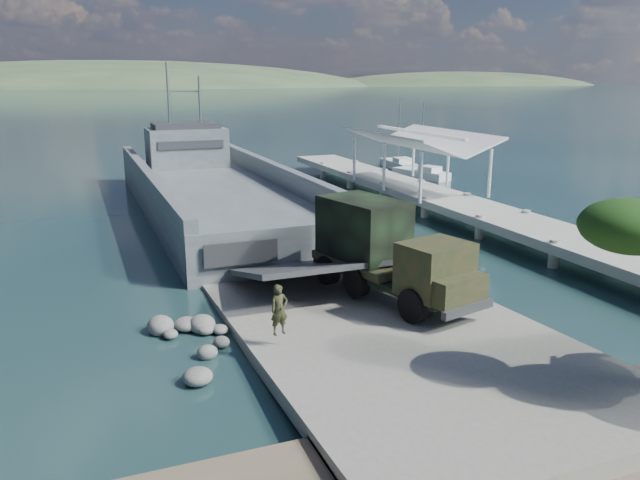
{
  "coord_description": "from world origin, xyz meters",
  "views": [
    {
      "loc": [
        -9.66,
        -18.7,
        8.95
      ],
      "look_at": [
        0.07,
        6.0,
        1.98
      ],
      "focal_mm": 35.0,
      "sensor_mm": 36.0,
      "label": 1
    }
  ],
  "objects_px": {
    "military_truck": "(385,250)",
    "soldier": "(279,321)",
    "sailboat_near": "(422,174)",
    "pier": "(425,185)",
    "sailboat_far": "(399,165)",
    "landing_craft": "(216,199)"
  },
  "relations": [
    {
      "from": "sailboat_near",
      "to": "soldier",
      "type": "bearing_deg",
      "value": -145.07
    },
    {
      "from": "soldier",
      "to": "sailboat_near",
      "type": "distance_m",
      "value": 39.08
    },
    {
      "from": "sailboat_far",
      "to": "pier",
      "type": "bearing_deg",
      "value": -108.43
    },
    {
      "from": "pier",
      "to": "sailboat_far",
      "type": "relative_size",
      "value": 6.3
    },
    {
      "from": "sailboat_far",
      "to": "military_truck",
      "type": "bearing_deg",
      "value": -114.57
    },
    {
      "from": "pier",
      "to": "soldier",
      "type": "bearing_deg",
      "value": -130.99
    },
    {
      "from": "landing_craft",
      "to": "soldier",
      "type": "height_order",
      "value": "landing_craft"
    },
    {
      "from": "landing_craft",
      "to": "military_truck",
      "type": "xyz_separation_m",
      "value": [
        2.39,
        -20.27,
        1.43
      ]
    },
    {
      "from": "soldier",
      "to": "sailboat_near",
      "type": "relative_size",
      "value": 0.24
    },
    {
      "from": "military_truck",
      "to": "soldier",
      "type": "bearing_deg",
      "value": -163.83
    },
    {
      "from": "soldier",
      "to": "sailboat_far",
      "type": "bearing_deg",
      "value": 47.87
    },
    {
      "from": "military_truck",
      "to": "soldier",
      "type": "distance_m",
      "value": 6.34
    },
    {
      "from": "pier",
      "to": "landing_craft",
      "type": "xyz_separation_m",
      "value": [
        -13.99,
        3.84,
        -0.71
      ]
    },
    {
      "from": "military_truck",
      "to": "sailboat_far",
      "type": "xyz_separation_m",
      "value": [
        19.21,
        34.21,
        -1.95
      ]
    },
    {
      "from": "military_truck",
      "to": "soldier",
      "type": "height_order",
      "value": "military_truck"
    },
    {
      "from": "landing_craft",
      "to": "sailboat_near",
      "type": "height_order",
      "value": "landing_craft"
    },
    {
      "from": "military_truck",
      "to": "sailboat_far",
      "type": "bearing_deg",
      "value": 46.71
    },
    {
      "from": "military_truck",
      "to": "sailboat_near",
      "type": "relative_size",
      "value": 1.19
    },
    {
      "from": "soldier",
      "to": "sailboat_near",
      "type": "xyz_separation_m",
      "value": [
        23.64,
        31.1,
        -0.96
      ]
    },
    {
      "from": "military_truck",
      "to": "sailboat_far",
      "type": "relative_size",
      "value": 1.18
    },
    {
      "from": "landing_craft",
      "to": "military_truck",
      "type": "distance_m",
      "value": 20.46
    },
    {
      "from": "pier",
      "to": "military_truck",
      "type": "bearing_deg",
      "value": -125.22
    }
  ]
}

